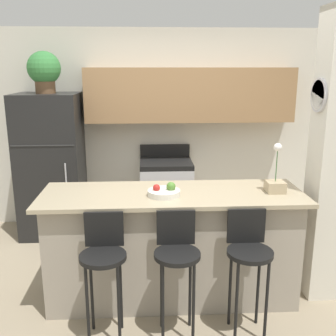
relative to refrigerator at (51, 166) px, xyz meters
name	(u,v)px	position (x,y,z in m)	size (l,w,h in m)	color
ground_plane	(172,295)	(1.40, -1.55, -0.88)	(14.00, 14.00, 0.00)	gray
wall_back	(173,115)	(1.53, 0.32, 0.57)	(5.60, 0.38, 2.55)	silver
pillar_right	(334,160)	(2.81, -1.56, 0.40)	(0.38, 0.32, 2.55)	silver
counter_bar	(172,245)	(1.40, -1.55, -0.38)	(2.29, 0.75, 1.00)	gray
refrigerator	(51,166)	(0.00, 0.00, 0.00)	(0.76, 0.69, 1.76)	black
stove_range	(166,195)	(1.43, 0.05, -0.42)	(0.66, 0.61, 1.07)	silver
bar_stool_left	(104,258)	(0.85, -2.07, -0.22)	(0.35, 0.35, 0.99)	black
bar_stool_mid	(177,256)	(1.40, -2.07, -0.22)	(0.35, 0.35, 0.99)	black
bar_stool_right	(249,254)	(1.96, -2.07, -0.22)	(0.35, 0.35, 0.99)	black
potted_plant_on_fridge	(44,70)	(0.00, 0.00, 1.15)	(0.39, 0.39, 0.49)	brown
orchid_vase	(275,182)	(2.30, -1.58, 0.22)	(0.16, 0.16, 0.43)	tan
fruit_bowl	(164,192)	(1.33, -1.63, 0.16)	(0.28, 0.28, 0.11)	silver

